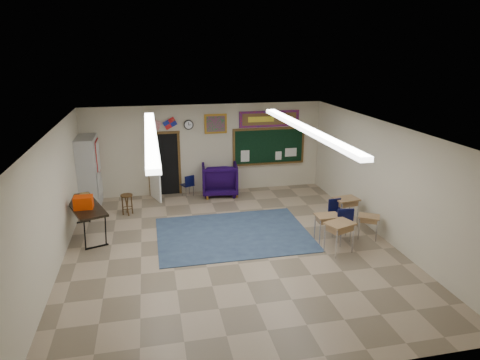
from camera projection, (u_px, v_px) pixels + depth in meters
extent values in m
plane|color=gray|center=(232.00, 248.00, 10.64)|extent=(9.00, 9.00, 0.00)
cube|color=beige|center=(206.00, 149.00, 14.39)|extent=(8.00, 0.04, 3.00)
cube|color=beige|center=(293.00, 292.00, 6.00)|extent=(8.00, 0.04, 3.00)
cube|color=beige|center=(53.00, 204.00, 9.39)|extent=(0.04, 9.00, 3.00)
cube|color=beige|center=(384.00, 181.00, 11.00)|extent=(0.04, 9.00, 3.00)
cube|color=silver|center=(231.00, 129.00, 9.75)|extent=(8.00, 9.00, 0.04)
cube|color=#364F68|center=(233.00, 234.00, 11.43)|extent=(4.00, 3.00, 0.02)
cube|color=black|center=(164.00, 164.00, 14.24)|extent=(0.95, 0.04, 2.10)
cube|color=white|center=(154.00, 169.00, 13.76)|extent=(0.35, 0.86, 2.05)
cube|color=brown|center=(269.00, 146.00, 14.81)|extent=(2.55, 0.05, 1.30)
cube|color=black|center=(269.00, 146.00, 14.79)|extent=(2.40, 0.03, 1.15)
cube|color=brown|center=(269.00, 163.00, 14.93)|extent=(2.40, 0.12, 0.04)
cube|color=red|center=(269.00, 119.00, 14.52)|extent=(2.10, 0.04, 0.55)
cube|color=brown|center=(269.00, 119.00, 14.51)|extent=(1.90, 0.03, 0.40)
cube|color=#A06E1F|center=(216.00, 124.00, 14.18)|extent=(0.75, 0.05, 0.65)
cube|color=#A51466|center=(216.00, 124.00, 14.17)|extent=(0.62, 0.03, 0.52)
cylinder|color=black|center=(189.00, 125.00, 14.00)|extent=(0.32, 0.05, 0.32)
cylinder|color=white|center=(189.00, 125.00, 13.98)|extent=(0.26, 0.02, 0.26)
cube|color=#A9A8A4|center=(89.00, 172.00, 13.16)|extent=(0.55, 1.25, 2.20)
imported|color=black|center=(220.00, 179.00, 14.40)|extent=(1.29, 1.32, 1.09)
cube|color=#A2714B|center=(328.00, 216.00, 10.84)|extent=(0.60, 0.46, 0.04)
cube|color=brown|center=(327.00, 219.00, 10.87)|extent=(0.52, 0.39, 0.12)
cube|color=#A2714B|center=(346.00, 199.00, 11.88)|extent=(0.71, 0.57, 0.04)
cube|color=brown|center=(346.00, 203.00, 11.91)|extent=(0.61, 0.48, 0.13)
cube|color=#A2714B|center=(340.00, 224.00, 10.19)|extent=(0.79, 0.69, 0.04)
cube|color=brown|center=(340.00, 228.00, 10.22)|extent=(0.68, 0.59, 0.13)
cube|color=#A2714B|center=(369.00, 216.00, 11.02)|extent=(0.66, 0.61, 0.04)
cube|color=brown|center=(369.00, 219.00, 11.04)|extent=(0.56, 0.52, 0.11)
cube|color=black|center=(85.00, 206.00, 11.17)|extent=(1.35, 2.18, 0.06)
cube|color=#C43203|center=(83.00, 202.00, 10.85)|extent=(0.46, 0.34, 0.32)
cylinder|color=#462F15|center=(126.00, 195.00, 12.61)|extent=(0.35, 0.35, 0.04)
torus|color=#462F15|center=(127.00, 208.00, 12.73)|extent=(0.29, 0.29, 0.02)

